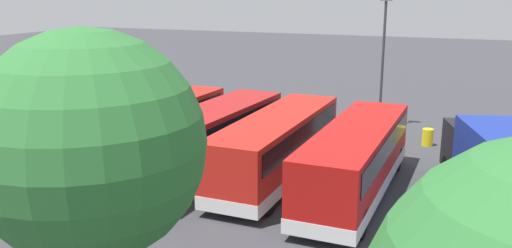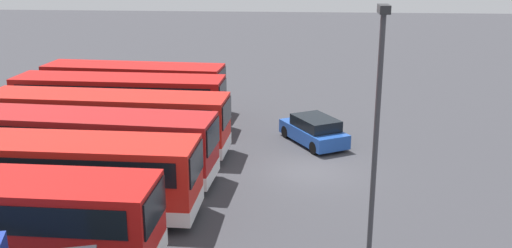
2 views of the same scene
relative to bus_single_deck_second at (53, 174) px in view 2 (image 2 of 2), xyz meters
name	(u,v)px [view 2 (image 2 of 2)]	position (x,y,z in m)	size (l,w,h in m)	color
ground_plane	(309,171)	(5.24, -9.41, -1.62)	(140.00, 140.00, 0.00)	#38383D
bus_single_deck_second	(53,174)	(0.00, 0.00, 0.00)	(2.79, 10.74, 2.95)	red
bus_single_deck_third	(75,144)	(3.42, 0.49, 0.00)	(3.34, 12.08, 2.95)	#A51919
bus_single_deck_fourth	(108,121)	(6.83, 0.23, 0.00)	(3.06, 11.70, 2.95)	red
bus_single_deck_fifth	(120,101)	(10.77, 0.84, 0.00)	(2.86, 11.43, 2.95)	#B71411
bus_single_deck_sixth	(135,87)	(14.18, 0.99, 0.00)	(3.23, 10.86, 2.95)	#B71411
car_hatchback_silver	(314,131)	(9.10, -9.68, -0.92)	(4.43, 3.60, 1.43)	#1E479E
lamp_post_tall	(377,121)	(-2.72, -11.19, 3.08)	(0.70, 0.30, 8.05)	#38383D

